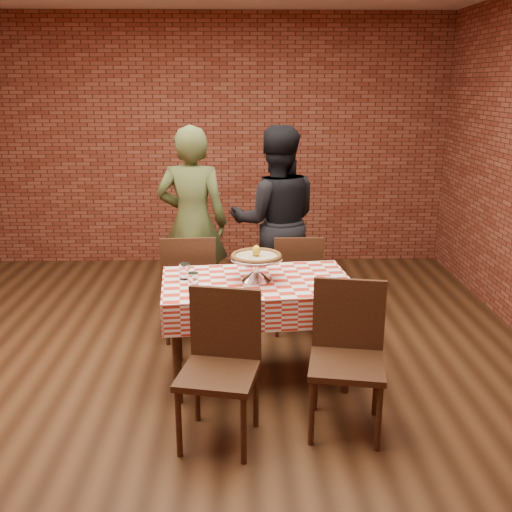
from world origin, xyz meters
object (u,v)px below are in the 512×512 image
object	(u,v)px
pizza_stand	(256,269)
diner_olive	(192,223)
chair_far_left	(190,284)
pizza	(256,257)
water_glass_right	(184,271)
chair_near_right	(347,362)
diner_black	(276,222)
table	(257,329)
water_glass_left	(193,281)
chair_near_left	(218,373)
chair_far_right	(296,281)
condiment_caddy	(253,258)

from	to	relation	value
pizza_stand	diner_olive	distance (m)	1.37
chair_far_left	diner_olive	bearing A→B (deg)	-92.74
pizza	water_glass_right	xyz separation A→B (m)	(-0.52, 0.04, -0.12)
chair_near_right	diner_black	bearing A→B (deg)	109.38
chair_near_right	diner_black	distance (m)	2.10
table	water_glass_left	xyz separation A→B (m)	(-0.44, -0.18, 0.44)
chair_near_right	chair_far_left	world-z (taller)	chair_near_right
chair_near_left	chair_far_left	bearing A→B (deg)	112.53
table	pizza_stand	bearing A→B (deg)	140.98
chair_near_right	chair_far_right	world-z (taller)	chair_near_right
chair_near_left	chair_near_right	xyz separation A→B (m)	(0.79, 0.11, 0.01)
table	chair_far_right	xyz separation A→B (m)	(0.36, 0.87, 0.07)
table	chair_near_right	size ratio (longest dim) A/B	1.42
chair_near_left	chair_near_right	bearing A→B (deg)	19.42
chair_near_right	chair_far_left	distance (m)	1.84
table	pizza	bearing A→B (deg)	140.98
condiment_caddy	diner_black	bearing A→B (deg)	85.22
water_glass_left	chair_far_left	distance (m)	1.01
water_glass_right	chair_near_right	size ratio (longest dim) A/B	0.12
pizza_stand	pizza	world-z (taller)	pizza
pizza_stand	diner_black	distance (m)	1.33
pizza_stand	diner_olive	bearing A→B (deg)	113.96
pizza	diner_black	bearing A→B (deg)	80.76
table	pizza_stand	distance (m)	0.47
condiment_caddy	chair_near_left	bearing A→B (deg)	-93.08
water_glass_right	chair_far_left	xyz separation A→B (m)	(-0.03, 0.72, -0.35)
pizza	chair_far_right	size ratio (longest dim) A/B	0.41
table	pizza	distance (m)	0.56
water_glass_left	chair_near_right	distance (m)	1.17
pizza_stand	diner_black	bearing A→B (deg)	80.76
table	chair_near_right	world-z (taller)	chair_near_right
table	chair_far_left	xyz separation A→B (m)	(-0.55, 0.76, 0.09)
diner_black	pizza	bearing A→B (deg)	79.81
chair_near_left	diner_black	distance (m)	2.23
water_glass_right	diner_black	distance (m)	1.47
water_glass_right	diner_olive	distance (m)	1.22
table	chair_near_left	world-z (taller)	chair_near_left
chair_far_right	pizza_stand	bearing A→B (deg)	66.82
pizza	diner_black	xyz separation A→B (m)	(0.21, 1.31, -0.05)
table	condiment_caddy	xyz separation A→B (m)	(-0.02, 0.32, 0.46)
diner_black	condiment_caddy	bearing A→B (deg)	75.99
condiment_caddy	chair_near_left	world-z (taller)	chair_near_left
pizza_stand	water_glass_left	bearing A→B (deg)	-157.44
chair_near_left	chair_far_right	bearing A→B (deg)	81.79
water_glass_left	chair_far_right	size ratio (longest dim) A/B	0.13
pizza	chair_near_right	xyz separation A→B (m)	(0.54, -0.73, -0.46)
pizza	condiment_caddy	xyz separation A→B (m)	(-0.02, 0.31, -0.10)
chair_far_right	chair_far_left	bearing A→B (deg)	6.93
pizza	chair_far_right	distance (m)	1.06
water_glass_right	chair_near_right	xyz separation A→B (m)	(1.06, -0.76, -0.35)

